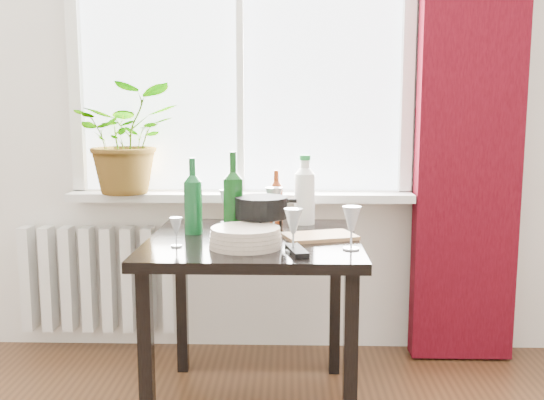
{
  "coord_description": "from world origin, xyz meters",
  "views": [
    {
      "loc": [
        0.24,
        -0.87,
        1.25
      ],
      "look_at": [
        0.18,
        1.55,
        0.9
      ],
      "focal_mm": 40.0,
      "sensor_mm": 36.0,
      "label": 1
    }
  ],
  "objects_px": {
    "radiator": "(99,279)",
    "table": "(253,260)",
    "wine_bottle_left": "(193,195)",
    "wineglass_back_left": "(227,206)",
    "cleaning_bottle": "(305,189)",
    "wineglass_front_left": "(176,232)",
    "cutting_board": "(320,236)",
    "wineglass_far_right": "(351,227)",
    "wineglass_front_right": "(293,230)",
    "wine_bottle_right": "(233,193)",
    "wineglass_back_center": "(274,207)",
    "fondue_pot": "(261,217)",
    "plate_stack": "(245,237)",
    "bottle_amber": "(276,196)",
    "potted_plant": "(128,139)",
    "tv_remote": "(297,251)"
  },
  "relations": [
    {
      "from": "wine_bottle_right",
      "to": "wineglass_front_left",
      "type": "relative_size",
      "value": 3.09
    },
    {
      "from": "wineglass_front_left",
      "to": "fondue_pot",
      "type": "distance_m",
      "value": 0.37
    },
    {
      "from": "radiator",
      "to": "plate_stack",
      "type": "height_order",
      "value": "plate_stack"
    },
    {
      "from": "cleaning_bottle",
      "to": "wineglass_far_right",
      "type": "xyz_separation_m",
      "value": [
        0.16,
        -0.51,
        -0.08
      ]
    },
    {
      "from": "wineglass_far_right",
      "to": "wineglass_back_left",
      "type": "relative_size",
      "value": 1.05
    },
    {
      "from": "wineglass_far_right",
      "to": "fondue_pot",
      "type": "distance_m",
      "value": 0.41
    },
    {
      "from": "cleaning_bottle",
      "to": "wineglass_back_center",
      "type": "xyz_separation_m",
      "value": [
        -0.14,
        -0.09,
        -0.07
      ]
    },
    {
      "from": "wineglass_front_right",
      "to": "wineglass_back_center",
      "type": "bearing_deg",
      "value": 100.26
    },
    {
      "from": "wine_bottle_left",
      "to": "bottle_amber",
      "type": "relative_size",
      "value": 1.31
    },
    {
      "from": "bottle_amber",
      "to": "wineglass_front_left",
      "type": "xyz_separation_m",
      "value": [
        -0.37,
        -0.5,
        -0.07
      ]
    },
    {
      "from": "wineglass_far_right",
      "to": "fondue_pot",
      "type": "relative_size",
      "value": 0.68
    },
    {
      "from": "wine_bottle_left",
      "to": "wineglass_front_right",
      "type": "xyz_separation_m",
      "value": [
        0.42,
        -0.32,
        -0.08
      ]
    },
    {
      "from": "potted_plant",
      "to": "wineglass_front_right",
      "type": "height_order",
      "value": "potted_plant"
    },
    {
      "from": "table",
      "to": "bottle_amber",
      "type": "bearing_deg",
      "value": 75.08
    },
    {
      "from": "wine_bottle_right",
      "to": "wineglass_far_right",
      "type": "relative_size",
      "value": 2.11
    },
    {
      "from": "wine_bottle_left",
      "to": "plate_stack",
      "type": "bearing_deg",
      "value": -46.98
    },
    {
      "from": "wineglass_front_left",
      "to": "wineglass_back_left",
      "type": "bearing_deg",
      "value": 73.76
    },
    {
      "from": "wineglass_far_right",
      "to": "table",
      "type": "bearing_deg",
      "value": 151.8
    },
    {
      "from": "radiator",
      "to": "bottle_amber",
      "type": "relative_size",
      "value": 3.23
    },
    {
      "from": "wine_bottle_left",
      "to": "cleaning_bottle",
      "type": "relative_size",
      "value": 1.0
    },
    {
      "from": "radiator",
      "to": "cleaning_bottle",
      "type": "xyz_separation_m",
      "value": [
        1.07,
        -0.33,
        0.52
      ]
    },
    {
      "from": "bottle_amber",
      "to": "wineglass_back_left",
      "type": "bearing_deg",
      "value": -176.93
    },
    {
      "from": "potted_plant",
      "to": "fondue_pot",
      "type": "relative_size",
      "value": 2.2
    },
    {
      "from": "table",
      "to": "cutting_board",
      "type": "xyz_separation_m",
      "value": [
        0.27,
        -0.0,
        0.1
      ]
    },
    {
      "from": "wineglass_back_center",
      "to": "cleaning_bottle",
      "type": "bearing_deg",
      "value": 32.25
    },
    {
      "from": "wineglass_far_right",
      "to": "cutting_board",
      "type": "distance_m",
      "value": 0.24
    },
    {
      "from": "wine_bottle_left",
      "to": "wineglass_back_left",
      "type": "height_order",
      "value": "wine_bottle_left"
    },
    {
      "from": "wine_bottle_left",
      "to": "wine_bottle_right",
      "type": "bearing_deg",
      "value": -8.0
    },
    {
      "from": "plate_stack",
      "to": "fondue_pot",
      "type": "distance_m",
      "value": 0.2
    },
    {
      "from": "tv_remote",
      "to": "wineglass_far_right",
      "type": "bearing_deg",
      "value": 4.72
    },
    {
      "from": "tv_remote",
      "to": "table",
      "type": "bearing_deg",
      "value": 110.13
    },
    {
      "from": "plate_stack",
      "to": "bottle_amber",
      "type": "bearing_deg",
      "value": 78.06
    },
    {
      "from": "cleaning_bottle",
      "to": "wineglass_back_left",
      "type": "distance_m",
      "value": 0.37
    },
    {
      "from": "wineglass_front_left",
      "to": "wine_bottle_right",
      "type": "bearing_deg",
      "value": 49.35
    },
    {
      "from": "cleaning_bottle",
      "to": "wineglass_back_left",
      "type": "height_order",
      "value": "cleaning_bottle"
    },
    {
      "from": "radiator",
      "to": "table",
      "type": "xyz_separation_m",
      "value": [
        0.85,
        -0.63,
        0.27
      ]
    },
    {
      "from": "cleaning_bottle",
      "to": "wineglass_front_left",
      "type": "xyz_separation_m",
      "value": [
        -0.5,
        -0.48,
        -0.11
      ]
    },
    {
      "from": "cleaning_bottle",
      "to": "bottle_amber",
      "type": "bearing_deg",
      "value": 171.13
    },
    {
      "from": "tv_remote",
      "to": "wine_bottle_right",
      "type": "bearing_deg",
      "value": 115.95
    },
    {
      "from": "cleaning_bottle",
      "to": "cutting_board",
      "type": "relative_size",
      "value": 1.16
    },
    {
      "from": "bottle_amber",
      "to": "wineglass_front_left",
      "type": "bearing_deg",
      "value": -126.45
    },
    {
      "from": "wineglass_back_left",
      "to": "cutting_board",
      "type": "bearing_deg",
      "value": -37.68
    },
    {
      "from": "wineglass_front_right",
      "to": "cutting_board",
      "type": "distance_m",
      "value": 0.27
    },
    {
      "from": "wineglass_back_center",
      "to": "fondue_pot",
      "type": "relative_size",
      "value": 0.75
    },
    {
      "from": "wineglass_far_right",
      "to": "wineglass_back_center",
      "type": "relative_size",
      "value": 0.91
    },
    {
      "from": "bottle_amber",
      "to": "wine_bottle_right",
      "type": "bearing_deg",
      "value": -122.49
    },
    {
      "from": "table",
      "to": "wineglass_front_left",
      "type": "relative_size",
      "value": 7.46
    },
    {
      "from": "wine_bottle_left",
      "to": "wineglass_back_center",
      "type": "relative_size",
      "value": 1.76
    },
    {
      "from": "wine_bottle_right",
      "to": "fondue_pot",
      "type": "relative_size",
      "value": 1.44
    },
    {
      "from": "wine_bottle_left",
      "to": "wineglass_far_right",
      "type": "distance_m",
      "value": 0.7
    }
  ]
}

